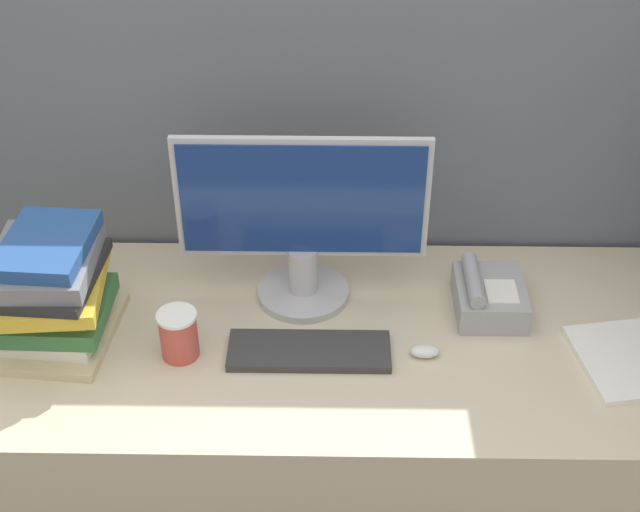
% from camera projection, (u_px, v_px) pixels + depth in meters
% --- Properties ---
extents(cubicle_panel_rear, '(2.04, 0.04, 1.53)m').
position_uv_depth(cubicle_panel_rear, '(338.00, 225.00, 2.39)').
color(cubicle_panel_rear, slate).
rests_on(cubicle_panel_rear, ground_plane).
extents(desk, '(1.64, 0.73, 0.73)m').
position_uv_depth(desk, '(337.00, 442.00, 2.30)').
color(desk, beige).
rests_on(desk, ground_plane).
extents(monitor, '(0.59, 0.23, 0.44)m').
position_uv_depth(monitor, '(302.00, 223.00, 2.08)').
color(monitor, '#B7B7BC').
rests_on(monitor, desk).
extents(keyboard, '(0.37, 0.13, 0.02)m').
position_uv_depth(keyboard, '(309.00, 351.00, 2.02)').
color(keyboard, '#333333').
rests_on(keyboard, desk).
extents(mouse, '(0.07, 0.04, 0.03)m').
position_uv_depth(mouse, '(425.00, 351.00, 2.02)').
color(mouse, silver).
rests_on(mouse, desk).
extents(coffee_cup, '(0.09, 0.09, 0.12)m').
position_uv_depth(coffee_cup, '(179.00, 334.00, 1.99)').
color(coffee_cup, '#BF4C3F').
rests_on(coffee_cup, desk).
extents(book_stack, '(0.26, 0.32, 0.27)m').
position_uv_depth(book_stack, '(53.00, 290.00, 2.01)').
color(book_stack, '#C6B78C').
rests_on(book_stack, desk).
extents(desk_telephone, '(0.16, 0.20, 0.11)m').
position_uv_depth(desk_telephone, '(488.00, 296.00, 2.13)').
color(desk_telephone, '#99999E').
rests_on(desk_telephone, desk).
extents(paper_pile, '(0.25, 0.28, 0.02)m').
position_uv_depth(paper_pile, '(627.00, 360.00, 2.00)').
color(paper_pile, white).
rests_on(paper_pile, desk).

